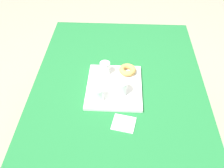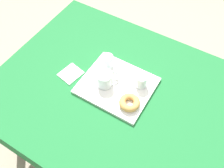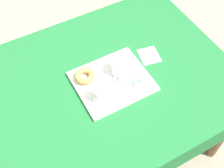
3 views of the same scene
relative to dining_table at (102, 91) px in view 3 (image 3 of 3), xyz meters
name	(u,v)px [view 3 (image 3 of 3)]	position (x,y,z in m)	size (l,w,h in m)	color
ground_plane	(105,142)	(0.00, 0.00, -0.65)	(6.00, 6.00, 0.00)	gray
dining_table	(102,91)	(0.00, 0.00, 0.00)	(1.42, 1.06, 0.73)	#1E6B33
serving_tray	(112,81)	(0.05, -0.03, 0.09)	(0.38, 0.33, 0.02)	white
tea_mug_left	(119,67)	(0.11, 0.00, 0.14)	(0.09, 0.13, 0.09)	silver
water_glass_near	(98,94)	(-0.07, -0.09, 0.13)	(0.06, 0.06, 0.08)	silver
water_glass_far	(140,80)	(0.16, -0.11, 0.13)	(0.06, 0.06, 0.08)	silver
donut_plate_left	(85,78)	(-0.07, 0.05, 0.10)	(0.11, 0.11, 0.01)	white
sugar_donut_left	(85,76)	(-0.07, 0.05, 0.12)	(0.11, 0.11, 0.04)	tan
paper_napkin	(149,56)	(0.32, 0.03, 0.08)	(0.11, 0.12, 0.01)	white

